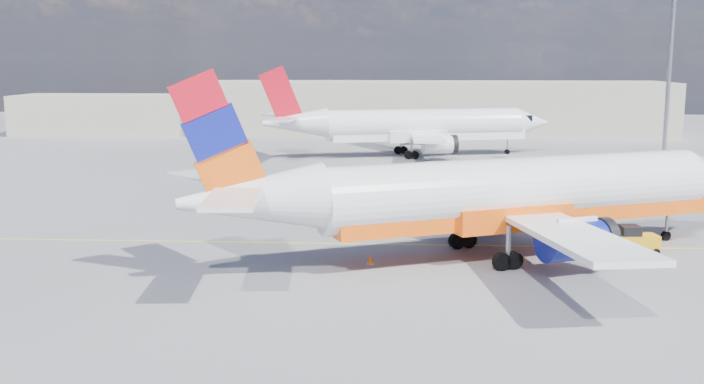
# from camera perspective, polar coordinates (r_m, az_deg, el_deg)

# --- Properties ---
(ground) EXTENTS (240.00, 240.00, 0.00)m
(ground) POSITION_cam_1_polar(r_m,az_deg,el_deg) (46.57, 3.51, -4.70)
(ground) COLOR #5D5D62
(ground) RESTS_ON ground
(taxi_line) EXTENTS (70.00, 0.15, 0.01)m
(taxi_line) POSITION_cam_1_polar(r_m,az_deg,el_deg) (49.48, 3.51, -3.83)
(taxi_line) COLOR yellow
(taxi_line) RESTS_ON ground
(terminal_main) EXTENTS (70.00, 14.00, 8.00)m
(terminal_main) POSITION_cam_1_polar(r_m,az_deg,el_deg) (120.45, 5.89, 6.09)
(terminal_main) COLOR beige
(terminal_main) RESTS_ON ground
(terminal_annex) EXTENTS (26.00, 10.00, 6.00)m
(terminal_annex) POSITION_cam_1_polar(r_m,az_deg,el_deg) (125.69, -17.58, 5.38)
(terminal_annex) COLOR beige
(terminal_annex) RESTS_ON ground
(main_jet) EXTENTS (36.29, 27.34, 11.17)m
(main_jet) POSITION_cam_1_polar(r_m,az_deg,el_deg) (46.45, 10.81, -0.20)
(main_jet) COLOR white
(main_jet) RESTS_ON ground
(second_jet) EXTENTS (35.49, 27.14, 10.72)m
(second_jet) POSITION_cam_1_polar(r_m,az_deg,el_deg) (93.32, 4.57, 4.79)
(second_jet) COLOR white
(second_jet) RESTS_ON ground
(gse_tug) EXTENTS (2.59, 1.79, 1.74)m
(gse_tug) POSITION_cam_1_polar(r_m,az_deg,el_deg) (49.85, 19.89, -3.34)
(gse_tug) COLOR black
(gse_tug) RESTS_ON ground
(traffic_cone) EXTENTS (0.38, 0.38, 0.53)m
(traffic_cone) POSITION_cam_1_polar(r_m,az_deg,el_deg) (44.82, 1.32, -4.92)
(traffic_cone) COLOR white
(traffic_cone) RESTS_ON ground
(floodlight_mast) EXTENTS (1.52, 1.52, 20.77)m
(floodlight_mast) POSITION_cam_1_polar(r_m,az_deg,el_deg) (86.27, 22.17, 9.61)
(floodlight_mast) COLOR gray
(floodlight_mast) RESTS_ON ground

